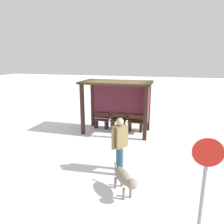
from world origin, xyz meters
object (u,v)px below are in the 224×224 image
(bench_right_inside, at_px, (136,125))
(person_walking, at_px, (120,142))
(bench_left_inside, at_px, (102,122))
(street_sign, at_px, (203,189))
(dog, at_px, (124,178))
(bus_shelter, at_px, (120,95))
(bench_center_inside, at_px, (118,123))

(bench_right_inside, xyz_separation_m, person_walking, (0.13, -3.74, 0.66))
(bench_left_inside, height_order, street_sign, street_sign)
(person_walking, bearing_deg, dog, -70.48)
(bench_left_inside, distance_m, street_sign, 7.24)
(bus_shelter, bearing_deg, street_sign, -65.81)
(dog, bearing_deg, street_sign, -43.46)
(bench_center_inside, height_order, dog, bench_center_inside)
(bus_shelter, height_order, person_walking, bus_shelter)
(street_sign, bearing_deg, bus_shelter, 114.19)
(bench_left_inside, xyz_separation_m, street_sign, (3.64, -6.16, 1.08))
(bus_shelter, relative_size, bench_center_inside, 4.10)
(bench_center_inside, relative_size, dog, 0.79)
(street_sign, bearing_deg, bench_center_inside, 114.58)
(dog, bearing_deg, person_walking, 109.52)
(bench_center_inside, xyz_separation_m, street_sign, (2.82, -6.16, 1.07))
(bus_shelter, xyz_separation_m, dog, (1.19, -4.59, -1.23))
(bus_shelter, distance_m, bench_center_inside, 1.38)
(bench_left_inside, height_order, dog, bench_left_inside)
(bench_right_inside, distance_m, person_walking, 3.80)
(bench_center_inside, relative_size, person_walking, 0.44)
(dog, bearing_deg, bench_left_inside, 114.25)
(person_walking, height_order, dog, person_walking)
(bench_left_inside, height_order, bench_right_inside, bench_right_inside)
(bus_shelter, distance_m, bench_left_inside, 1.68)
(bench_center_inside, relative_size, street_sign, 0.34)
(bench_right_inside, bearing_deg, dog, -84.24)
(bench_center_inside, xyz_separation_m, bench_right_inside, (0.83, -0.00, 0.00))
(bench_right_inside, bearing_deg, person_walking, -88.06)
(bench_left_inside, xyz_separation_m, bench_center_inside, (0.83, -0.00, 0.01))
(bus_shelter, bearing_deg, dog, -75.45)
(bus_shelter, height_order, street_sign, bus_shelter)
(bench_left_inside, bearing_deg, person_walking, -64.56)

